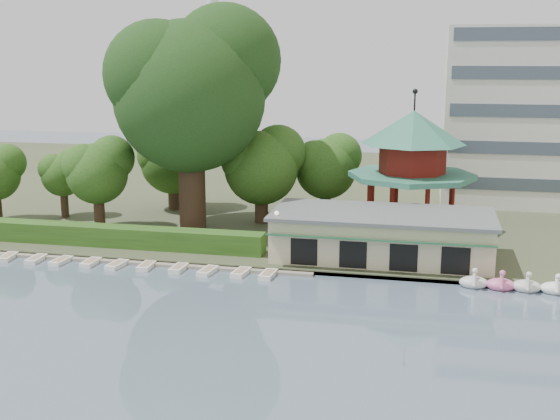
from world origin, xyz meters
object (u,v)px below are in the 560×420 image
(pavilion, at_px, (412,159))
(big_tree, at_px, (192,85))
(boathouse, at_px, (382,235))
(dock, at_px, (118,260))

(pavilion, height_order, big_tree, big_tree)
(boathouse, distance_m, pavilion, 11.43)
(dock, height_order, big_tree, big_tree)
(dock, height_order, boathouse, boathouse)
(dock, height_order, pavilion, pavilion)
(dock, distance_m, pavilion, 29.14)
(pavilion, xyz_separation_m, big_tree, (-20.80, -3.76, 6.99))
(boathouse, relative_size, pavilion, 1.38)
(dock, distance_m, boathouse, 22.62)
(dock, relative_size, big_tree, 1.56)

